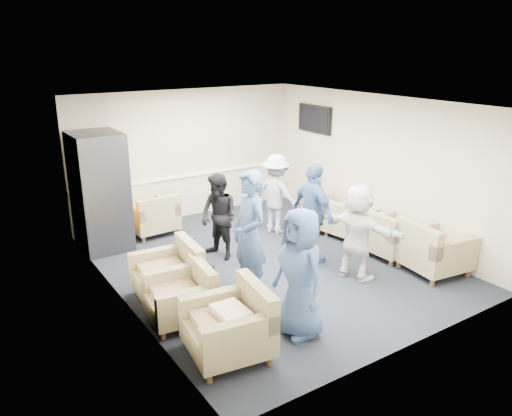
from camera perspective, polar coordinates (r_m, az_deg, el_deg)
floor at (r=8.59m, az=1.30°, el=-6.27°), size 6.00×6.00×0.00m
ceiling at (r=7.87m, az=1.44°, el=11.93°), size 6.00×6.00×0.00m
back_wall at (r=10.66m, az=-7.87°, el=6.09°), size 5.00×0.02×2.70m
front_wall at (r=6.04m, az=17.79°, el=-4.19°), size 5.00×0.02×2.70m
left_wall at (r=7.07m, az=-15.55°, el=-0.69°), size 0.02×6.00×2.70m
right_wall at (r=9.72m, az=13.63°, el=4.57°), size 0.02×6.00×2.70m
chair_rail at (r=10.74m, az=-7.72°, el=3.72°), size 4.98×0.04×0.06m
tv at (r=10.84m, az=6.70°, el=10.08°), size 0.10×1.00×0.58m
armchair_left_near at (r=6.08m, az=-2.71°, el=-13.47°), size 1.05×1.05×0.74m
armchair_left_mid at (r=6.86m, az=-8.32°, el=-10.11°), size 0.91×0.91×0.66m
armchair_left_far at (r=7.45m, az=-9.71°, el=-7.59°), size 0.95×0.95×0.70m
armchair_right_near at (r=8.58m, az=19.44°, el=-4.68°), size 1.05×1.05×0.75m
armchair_right_midnear at (r=9.06m, az=14.87°, el=-3.18°), size 0.89×0.89×0.70m
armchair_right_midfar at (r=9.74m, az=10.52°, el=-1.60°), size 0.89×0.89×0.62m
armchair_right_far at (r=10.15m, az=7.52°, el=-0.55°), size 0.92×0.92×0.64m
armchair_corner at (r=9.95m, az=-11.70°, el=-1.03°), size 0.92×0.92×0.69m
vending_machine at (r=9.33m, az=-17.39°, el=1.83°), size 0.86×1.00×2.12m
backpack at (r=7.60m, az=-5.98°, el=-7.79°), size 0.32×0.28×0.46m
pillow at (r=5.99m, az=-2.90°, el=-11.95°), size 0.36×0.47×0.13m
person_front_left at (r=6.29m, az=5.07°, el=-7.43°), size 0.54×0.83×1.70m
person_mid_left at (r=7.19m, az=-0.74°, el=-3.09°), size 0.47×0.70×1.90m
person_back_left at (r=8.55m, az=-4.25°, el=-1.03°), size 0.74×0.85×1.50m
person_back_right at (r=9.70m, az=2.34°, el=1.58°), size 0.92×1.16×1.57m
person_mid_right at (r=8.40m, az=6.55°, el=-0.60°), size 0.47×1.03×1.73m
person_front_right at (r=7.95m, az=11.54°, el=-2.68°), size 0.81×1.51×1.55m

